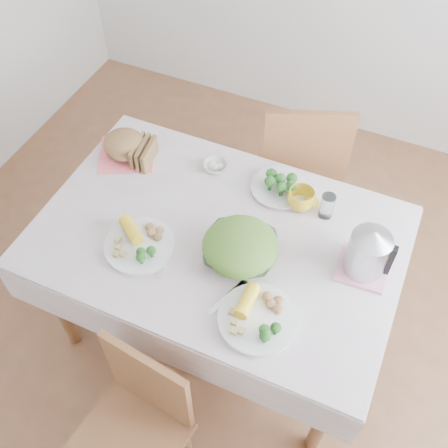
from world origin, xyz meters
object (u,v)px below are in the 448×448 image
at_px(dining_table, 218,284).
at_px(electric_kettle, 368,251).
at_px(chair_near, 126,438).
at_px(yellow_mug, 301,199).
at_px(dinner_plate_right, 258,319).
at_px(chair_far, 298,162).
at_px(salad_bowl, 240,251).
at_px(dinner_plate_left, 140,246).

bearing_deg(dining_table, electric_kettle, 7.48).
distance_m(chair_near, yellow_mug, 1.17).
height_order(dinner_plate_right, yellow_mug, yellow_mug).
height_order(chair_far, yellow_mug, chair_far).
distance_m(chair_near, electric_kettle, 1.14).
bearing_deg(chair_far, chair_near, 64.44).
bearing_deg(electric_kettle, yellow_mug, 127.62).
relative_size(dining_table, salad_bowl, 4.91).
xyz_separation_m(dining_table, salad_bowl, (0.13, -0.06, 0.42)).
relative_size(dining_table, yellow_mug, 11.65).
relative_size(chair_far, yellow_mug, 8.09).
bearing_deg(dinner_plate_right, electric_kettle, 52.59).
height_order(chair_near, dinner_plate_left, chair_near).
xyz_separation_m(chair_far, dinner_plate_left, (-0.36, -1.03, 0.31)).
bearing_deg(dinner_plate_left, yellow_mug, 42.27).
relative_size(chair_near, electric_kettle, 3.81).
bearing_deg(chair_far, yellow_mug, 84.71).
height_order(salad_bowl, yellow_mug, yellow_mug).
xyz_separation_m(chair_near, dinner_plate_right, (0.31, 0.50, 0.31)).
distance_m(dinner_plate_left, yellow_mug, 0.71).
distance_m(yellow_mug, electric_kettle, 0.40).
distance_m(salad_bowl, dinner_plate_left, 0.41).
xyz_separation_m(chair_near, electric_kettle, (0.60, 0.88, 0.42)).
xyz_separation_m(salad_bowl, dinner_plate_left, (-0.39, -0.13, -0.02)).
relative_size(dining_table, chair_near, 1.66).
distance_m(dining_table, electric_kettle, 0.78).
xyz_separation_m(chair_far, electric_kettle, (0.49, -0.76, 0.42)).
relative_size(chair_near, dinner_plate_right, 2.83).
bearing_deg(chair_near, salad_bowl, 86.33).
bearing_deg(salad_bowl, dinner_plate_right, -54.59).
bearing_deg(chair_near, yellow_mug, 82.85).
height_order(dinner_plate_left, electric_kettle, electric_kettle).
relative_size(dinner_plate_left, electric_kettle, 1.30).
height_order(dining_table, chair_far, chair_far).
bearing_deg(dining_table, dinner_plate_right, -45.35).
bearing_deg(dinner_plate_left, chair_near, -67.95).
height_order(dinner_plate_left, dinner_plate_right, same).
relative_size(chair_near, dinner_plate_left, 2.93).
distance_m(dining_table, chair_far, 0.85).
height_order(chair_far, dinner_plate_left, chair_far).
xyz_separation_m(dinner_plate_left, dinner_plate_right, (0.56, -0.11, 0.00)).
distance_m(salad_bowl, yellow_mug, 0.37).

